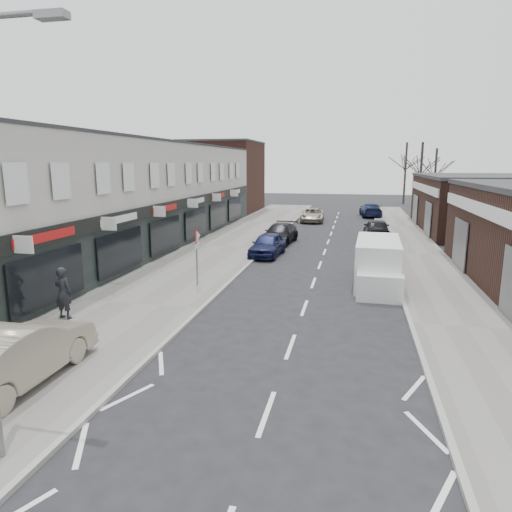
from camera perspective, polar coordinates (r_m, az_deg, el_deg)
The scene contains 19 objects.
ground at distance 9.53m, azimuth -1.17°, elevation -25.03°, with size 160.00×160.00×0.00m, color black.
pavement_left at distance 31.17m, azimuth -3.91°, elevation 1.12°, with size 5.50×64.00×0.12m, color slate.
pavement_right at distance 30.24m, azimuth 19.50°, elevation 0.16°, with size 3.50×64.00×0.12m, color slate.
shop_terrace_left at distance 31.06m, azimuth -17.47°, elevation 7.08°, with size 8.00×41.00×7.10m, color beige.
brick_block_far at distance 54.66m, azimuth -4.11°, elevation 9.74°, with size 8.00×10.00×8.00m, color #41231C.
right_unit_far at distance 42.94m, azimuth 26.74°, elevation 5.73°, with size 10.00×16.00×4.50m, color #341E18.
tree_far_a at distance 56.20m, azimuth 19.58°, elevation 5.07°, with size 3.60×3.60×8.00m, color #382D26, non-canonical shape.
tree_far_b at distance 62.47m, azimuth 21.19°, elevation 5.54°, with size 3.60×3.60×7.50m, color #382D26, non-canonical shape.
tree_far_c at distance 68.02m, azimuth 17.92°, elevation 6.19°, with size 3.60×3.60×8.50m, color #382D26, non-canonical shape.
warning_sign at distance 20.94m, azimuth -7.37°, elevation 1.88°, with size 0.12×0.80×2.70m.
white_van at distance 22.14m, azimuth 14.95°, elevation -1.00°, with size 2.13×5.63×2.17m.
sedan_on_pavement at distance 13.35m, azimuth -27.76°, elevation -10.75°, with size 1.69×4.84×1.60m, color #9D957D.
pedestrian at distance 17.92m, azimuth -22.95°, elevation -4.26°, with size 0.70×0.46×1.93m, color black.
parked_car_left_a at distance 28.34m, azimuth 1.45°, elevation 1.44°, with size 1.68×4.18×1.42m, color #13183E.
parked_car_left_b at distance 32.95m, azimuth 3.00°, elevation 2.82°, with size 1.95×4.80×1.39m, color black.
parked_car_left_c at distance 45.37m, azimuth 7.05°, elevation 5.10°, with size 2.20×4.77×1.33m, color #A29882.
parked_car_right_a at distance 28.37m, azimuth 15.46°, elevation 1.04°, with size 1.52×4.34×1.43m, color silver.
parked_car_right_b at distance 35.75m, azimuth 14.85°, elevation 3.30°, with size 1.88×4.67×1.59m, color black.
parked_car_right_c at distance 50.93m, azimuth 14.13°, elevation 5.62°, with size 2.08×5.12×1.48m, color #121939.
Camera 1 is at (1.79, -7.45, 5.68)m, focal length 32.00 mm.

